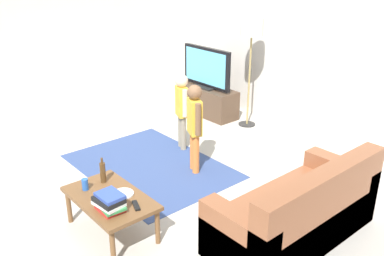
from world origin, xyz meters
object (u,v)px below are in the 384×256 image
(coffee_table, at_px, (110,201))
(book_stack, at_px, (110,202))
(child_center, at_px, (195,121))
(soda_can, at_px, (85,184))
(plate, at_px, (123,194))
(tv_stand, at_px, (207,101))
(floor_lamp, at_px, (252,33))
(bottle, at_px, (103,172))
(tv_remote, at_px, (136,205))
(couch, at_px, (300,215))
(child_near_tv, at_px, (182,105))
(tv, at_px, (206,68))

(coffee_table, height_order, book_stack, book_stack)
(child_center, height_order, soda_can, child_center)
(child_center, bearing_deg, plate, -69.34)
(tv_stand, xyz_separation_m, book_stack, (2.22, -3.25, 0.26))
(tv_stand, distance_m, child_center, 2.26)
(book_stack, distance_m, plate, 0.30)
(tv_stand, distance_m, coffee_table, 3.72)
(floor_lamp, bearing_deg, bottle, -74.92)
(tv_stand, relative_size, tv_remote, 7.06)
(floor_lamp, relative_size, child_center, 1.51)
(couch, distance_m, soda_can, 2.18)
(child_near_tv, bearing_deg, bottle, -64.31)
(child_near_tv, distance_m, coffee_table, 2.21)
(floor_lamp, height_order, tv_remote, floor_lamp)
(tv_stand, bearing_deg, bottle, -60.66)
(child_near_tv, bearing_deg, tv_stand, 123.97)
(coffee_table, bearing_deg, bottle, 161.57)
(tv, distance_m, book_stack, 3.94)
(child_near_tv, bearing_deg, coffee_table, -58.34)
(coffee_table, bearing_deg, tv, 122.79)
(tv, xyz_separation_m, tv_remote, (2.32, -3.01, -0.42))
(couch, height_order, plate, couch)
(child_center, bearing_deg, couch, -5.81)
(bottle, height_order, plate, bottle)
(child_center, height_order, book_stack, child_center)
(tv, height_order, couch, tv)
(tv_stand, distance_m, soda_can, 3.69)
(child_center, relative_size, book_stack, 3.87)
(tv_stand, height_order, plate, tv_stand)
(book_stack, relative_size, plate, 1.39)
(child_near_tv, height_order, bottle, child_near_tv)
(soda_can, bearing_deg, tv_stand, 117.93)
(couch, height_order, soda_can, couch)
(couch, height_order, book_stack, couch)
(tv, distance_m, bottle, 3.48)
(child_near_tv, bearing_deg, book_stack, -55.47)
(tv_stand, relative_size, book_stack, 3.94)
(book_stack, bearing_deg, floor_lamp, 111.98)
(plate, bearing_deg, child_center, 110.66)
(couch, bearing_deg, tv_stand, 151.73)
(tv, bearing_deg, tv_stand, 90.00)
(tv_stand, xyz_separation_m, floor_lamp, (0.85, 0.15, 1.30))
(coffee_table, relative_size, soda_can, 8.33)
(tv_stand, relative_size, couch, 0.67)
(floor_lamp, bearing_deg, coffee_table, -70.58)
(floor_lamp, relative_size, book_stack, 5.84)
(coffee_table, bearing_deg, soda_can, -156.80)
(tv, height_order, child_center, tv)
(book_stack, xyz_separation_m, tv_remote, (0.10, 0.22, -0.07))
(child_near_tv, xyz_separation_m, coffee_table, (1.15, -1.86, -0.30))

